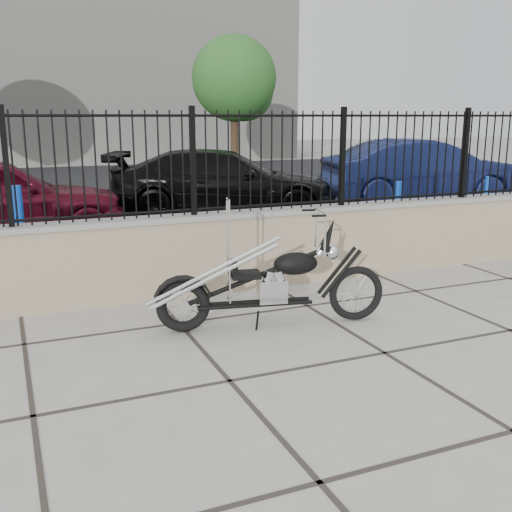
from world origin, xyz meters
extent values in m
plane|color=#99968E|center=(0.00, 0.00, 0.00)|extent=(90.00, 90.00, 0.00)
plane|color=black|center=(0.00, 12.50, 0.00)|extent=(30.00, 30.00, 0.00)
cube|color=gray|center=(0.00, 2.50, 0.48)|extent=(14.00, 0.36, 0.96)
cube|color=black|center=(0.00, 2.50, 1.56)|extent=(14.00, 0.08, 1.20)
cube|color=beige|center=(0.00, 26.50, 4.00)|extent=(22.00, 6.00, 8.00)
imported|color=black|center=(1.32, 7.87, 0.70)|extent=(5.22, 3.58, 1.40)
imported|color=#10173B|center=(6.33, 7.60, 0.78)|extent=(4.98, 2.63, 1.56)
cylinder|color=blue|center=(-2.87, 5.15, 0.56)|extent=(0.18, 0.18, 1.11)
cylinder|color=blue|center=(3.25, 4.31, 0.50)|extent=(0.12, 0.12, 1.00)
cylinder|color=blue|center=(6.07, 5.18, 0.45)|extent=(0.14, 0.14, 0.90)
cylinder|color=#382619|center=(4.80, 16.28, 1.40)|extent=(0.28, 0.28, 2.79)
sphere|color=#275B22|center=(4.80, 16.28, 3.54)|extent=(2.98, 2.98, 2.98)
camera|label=1|loc=(-3.06, -4.21, 2.09)|focal=42.00mm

